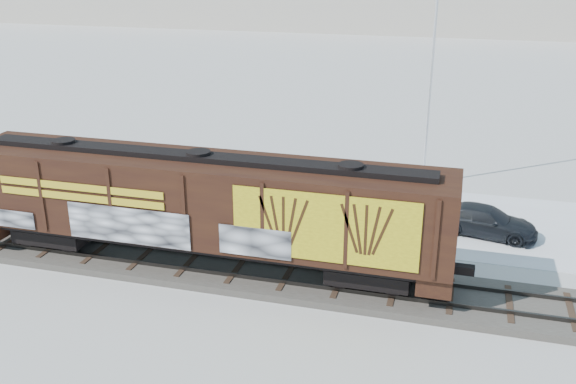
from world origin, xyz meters
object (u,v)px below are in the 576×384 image
(car_silver, at_px, (307,200))
(car_white, at_px, (359,199))
(car_dark, at_px, (486,221))
(flagpole, at_px, (431,100))
(hopper_railcar, at_px, (201,202))

(car_silver, xyz_separation_m, car_white, (2.33, 0.58, 0.07))
(car_dark, bearing_deg, car_silver, 99.61)
(car_silver, relative_size, car_white, 0.88)
(flagpole, bearing_deg, car_silver, -131.14)
(hopper_railcar, height_order, car_dark, hopper_railcar)
(flagpole, bearing_deg, hopper_railcar, -121.62)
(hopper_railcar, bearing_deg, car_white, 55.67)
(hopper_railcar, distance_m, car_silver, 7.36)
(car_silver, bearing_deg, flagpole, -30.35)
(car_white, bearing_deg, car_dark, -95.49)
(hopper_railcar, relative_size, car_silver, 4.64)
(hopper_railcar, xyz_separation_m, car_silver, (2.54, 6.57, -2.14))
(car_silver, distance_m, car_white, 2.41)
(flagpole, xyz_separation_m, car_white, (-2.73, -5.22, -3.77))
(car_silver, height_order, car_white, car_white)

